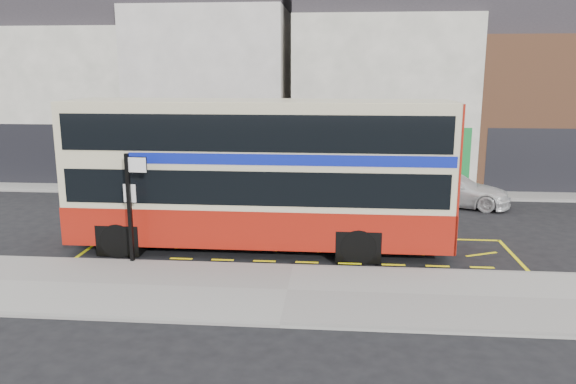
# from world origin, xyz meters

# --- Properties ---
(ground) EXTENTS (120.00, 120.00, 0.00)m
(ground) POSITION_xyz_m (0.00, 0.00, 0.00)
(ground) COLOR black
(ground) RESTS_ON ground
(pavement) EXTENTS (40.00, 4.00, 0.15)m
(pavement) POSITION_xyz_m (0.00, -2.30, 0.07)
(pavement) COLOR #9B9A93
(pavement) RESTS_ON ground
(kerb) EXTENTS (40.00, 0.15, 0.15)m
(kerb) POSITION_xyz_m (0.00, -0.38, 0.07)
(kerb) COLOR gray
(kerb) RESTS_ON ground
(far_pavement) EXTENTS (50.00, 3.00, 0.15)m
(far_pavement) POSITION_xyz_m (0.00, 11.00, 0.07)
(far_pavement) COLOR #9B9A93
(far_pavement) RESTS_ON ground
(road_markings) EXTENTS (14.00, 3.40, 0.01)m
(road_markings) POSITION_xyz_m (0.00, 1.60, 0.01)
(road_markings) COLOR #FFF40D
(road_markings) RESTS_ON ground
(terrace_far_left) EXTENTS (8.00, 8.01, 10.80)m
(terrace_far_left) POSITION_xyz_m (-13.50, 14.99, 4.82)
(terrace_far_left) COLOR white
(terrace_far_left) RESTS_ON ground
(terrace_left) EXTENTS (8.00, 8.01, 11.80)m
(terrace_left) POSITION_xyz_m (-5.50, 14.99, 5.32)
(terrace_left) COLOR white
(terrace_left) RESTS_ON ground
(terrace_green_shop) EXTENTS (9.00, 8.01, 11.30)m
(terrace_green_shop) POSITION_xyz_m (3.50, 14.99, 5.07)
(terrace_green_shop) COLOR white
(terrace_green_shop) RESTS_ON ground
(terrace_right) EXTENTS (9.00, 8.01, 10.30)m
(terrace_right) POSITION_xyz_m (12.50, 14.99, 4.57)
(terrace_right) COLOR #9A5D3D
(terrace_right) RESTS_ON ground
(double_decker_bus) EXTENTS (12.34, 2.88, 4.93)m
(double_decker_bus) POSITION_xyz_m (-1.25, 1.60, 2.59)
(double_decker_bus) COLOR beige
(double_decker_bus) RESTS_ON ground
(bus_stop_post) EXTENTS (0.82, 0.17, 3.32)m
(bus_stop_post) POSITION_xyz_m (-4.87, -0.40, 2.12)
(bus_stop_post) COLOR black
(bus_stop_post) RESTS_ON pavement
(car_silver) EXTENTS (4.53, 2.23, 1.49)m
(car_silver) POSITION_xyz_m (-7.51, 9.43, 0.74)
(car_silver) COLOR #BDBCC1
(car_silver) RESTS_ON ground
(car_grey) EXTENTS (4.88, 3.01, 1.52)m
(car_grey) POSITION_xyz_m (0.71, 9.11, 0.76)
(car_grey) COLOR #3F4147
(car_grey) RESTS_ON ground
(car_white) EXTENTS (5.38, 3.56, 1.45)m
(car_white) POSITION_xyz_m (6.34, 8.57, 0.72)
(car_white) COLOR white
(car_white) RESTS_ON ground
(street_tree_right) EXTENTS (2.18, 2.18, 4.72)m
(street_tree_right) POSITION_xyz_m (6.41, 11.30, 3.21)
(street_tree_right) COLOR black
(street_tree_right) RESTS_ON ground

